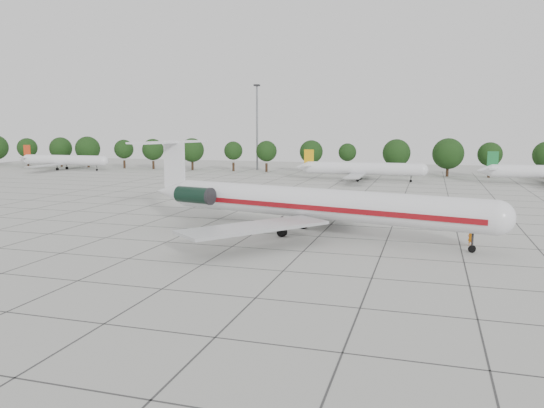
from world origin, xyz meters
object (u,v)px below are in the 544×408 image
object	(u,v)px
main_airliner	(299,202)
bg_airliner_a	(64,160)
bg_airliner_c	(362,169)
floodlight_mast	(257,122)
ground_crew	(470,238)

from	to	relation	value
main_airliner	bg_airliner_a	xyz separation A→B (m)	(-90.85, 72.95, -1.01)
bg_airliner_a	bg_airliner_c	distance (m)	90.82
bg_airliner_a	bg_airliner_c	bearing A→B (deg)	-4.40
bg_airliner_a	bg_airliner_c	xyz separation A→B (m)	(90.55, -6.97, 0.00)
bg_airliner_c	floodlight_mast	size ratio (longest dim) A/B	1.11
ground_crew	bg_airliner_a	bearing A→B (deg)	-73.60
main_airliner	bg_airliner_c	xyz separation A→B (m)	(-0.30, 65.98, -1.01)
ground_crew	floodlight_mast	world-z (taller)	floodlight_mast
bg_airliner_c	ground_crew	bearing A→B (deg)	-73.26
bg_airliner_c	bg_airliner_a	bearing A→B (deg)	175.60
main_airliner	floodlight_mast	distance (m)	97.79
floodlight_mast	main_airliner	bearing A→B (deg)	-68.80
bg_airliner_c	main_airliner	bearing A→B (deg)	-89.74
bg_airliner_a	ground_crew	bearing A→B (deg)	-33.78
main_airliner	bg_airliner_a	bearing A→B (deg)	154.78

